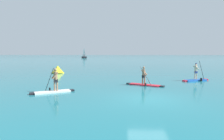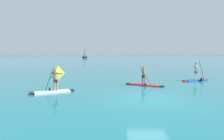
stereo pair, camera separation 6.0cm
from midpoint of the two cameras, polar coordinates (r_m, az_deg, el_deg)
The scene contains 6 objects.
ground at distance 12.69m, azimuth 10.29°, elevation -8.00°, with size 440.00×440.00×0.00m, color #1E727F.
paddleboarder_near_left at distance 14.87m, azimuth -16.30°, elevation -4.89°, with size 2.86×1.95×1.75m.
paddleboarder_mid_center at distance 17.64m, azimuth 9.29°, elevation -3.19°, with size 3.22×1.96×1.72m.
paddleboarder_far_right at distance 21.82m, azimuth 22.79°, elevation -1.93°, with size 2.89×1.66×2.01m.
race_marker_buoy at distance 28.62m, azimuth -15.05°, elevation 0.05°, with size 1.63×1.63×1.04m.
sailboat_left_horizon at distance 106.92m, azimuth -7.78°, elevation 3.82°, with size 3.84×6.46×6.14m.
Camera 2 is at (-1.45, -12.28, 2.84)m, focal length 32.19 mm.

